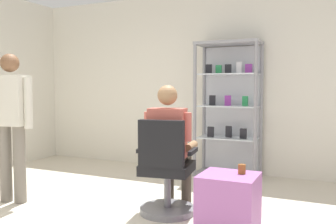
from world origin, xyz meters
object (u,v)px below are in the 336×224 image
(office_chair, at_px, (166,176))
(storage_crate, at_px, (229,202))
(standing_customer, at_px, (11,118))
(display_cabinet_main, at_px, (229,108))
(tea_glass, at_px, (242,169))
(seated_shopkeeper, at_px, (170,141))

(office_chair, relative_size, storage_crate, 1.92)
(storage_crate, distance_m, standing_customer, 2.48)
(display_cabinet_main, height_order, standing_customer, display_cabinet_main)
(tea_glass, bearing_deg, standing_customer, -173.49)
(tea_glass, bearing_deg, display_cabinet_main, 108.46)
(storage_crate, bearing_deg, seated_shopkeeper, 157.64)
(storage_crate, relative_size, tea_glass, 5.94)
(storage_crate, height_order, standing_customer, standing_customer)
(display_cabinet_main, xyz_separation_m, office_chair, (-0.13, -1.86, -0.57))
(office_chair, bearing_deg, display_cabinet_main, 86.04)
(standing_customer, bearing_deg, seated_shopkeeper, 16.37)
(standing_customer, bearing_deg, office_chair, 11.04)
(seated_shopkeeper, bearing_deg, tea_glass, -15.02)
(office_chair, relative_size, tea_glass, 11.39)
(seated_shopkeeper, xyz_separation_m, tea_glass, (0.79, -0.21, -0.17))
(tea_glass, distance_m, standing_customer, 2.52)
(office_chair, xyz_separation_m, tea_glass, (0.77, -0.05, 0.15))
(storage_crate, bearing_deg, tea_glass, 37.51)
(seated_shopkeeper, bearing_deg, storage_crate, -22.36)
(seated_shopkeeper, distance_m, storage_crate, 0.88)
(display_cabinet_main, relative_size, office_chair, 1.98)
(seated_shopkeeper, relative_size, standing_customer, 0.79)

